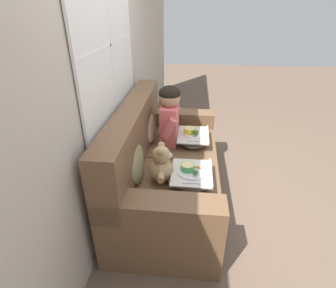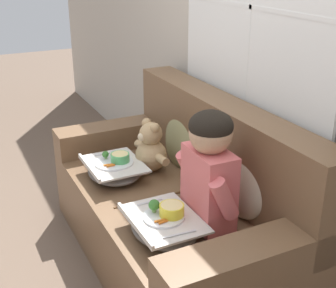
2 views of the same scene
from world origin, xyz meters
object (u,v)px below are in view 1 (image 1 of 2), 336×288
(throw_pillow_behind_teddy, at_px, (134,160))
(lap_tray_child, at_px, (193,138))
(lap_tray_teddy, at_px, (191,176))
(throw_pillow_behind_child, at_px, (148,125))
(teddy_bear, at_px, (162,166))
(child_figure, at_px, (170,112))
(couch, at_px, (163,168))

(throw_pillow_behind_teddy, xyz_separation_m, lap_tray_child, (0.73, -0.49, -0.13))
(lap_tray_child, xyz_separation_m, lap_tray_teddy, (-0.72, -0.00, -0.00))
(throw_pillow_behind_child, relative_size, teddy_bear, 1.13)
(teddy_bear, relative_size, lap_tray_child, 0.86)
(throw_pillow_behind_child, bearing_deg, lap_tray_teddy, -145.91)
(throw_pillow_behind_teddy, xyz_separation_m, teddy_bear, (0.00, -0.24, -0.05))
(throw_pillow_behind_child, relative_size, lap_tray_child, 0.97)
(teddy_bear, xyz_separation_m, lap_tray_child, (0.72, -0.25, -0.09))
(lap_tray_teddy, bearing_deg, lap_tray_child, 0.03)
(lap_tray_child, height_order, lap_tray_teddy, lap_tray_child)
(throw_pillow_behind_teddy, distance_m, teddy_bear, 0.24)
(throw_pillow_behind_teddy, height_order, child_figure, child_figure)
(couch, xyz_separation_m, throw_pillow_behind_teddy, (-0.36, 0.20, 0.31))
(couch, relative_size, lap_tray_child, 4.32)
(couch, distance_m, throw_pillow_behind_child, 0.52)
(lap_tray_child, bearing_deg, teddy_bear, 160.76)
(teddy_bear, height_order, lap_tray_teddy, teddy_bear)
(teddy_bear, bearing_deg, child_figure, 0.29)
(child_figure, distance_m, lap_tray_child, 0.38)
(teddy_bear, bearing_deg, throw_pillow_behind_child, 18.13)
(throw_pillow_behind_child, xyz_separation_m, lap_tray_child, (-0.00, -0.49, -0.13))
(couch, xyz_separation_m, child_figure, (0.36, -0.03, 0.47))
(couch, xyz_separation_m, lap_tray_teddy, (-0.36, -0.29, 0.18))
(couch, bearing_deg, throw_pillow_behind_child, 29.44)
(child_figure, bearing_deg, lap_tray_child, -90.00)
(child_figure, bearing_deg, couch, 175.41)
(couch, bearing_deg, lap_tray_teddy, -141.71)
(teddy_bear, bearing_deg, couch, 5.16)
(couch, height_order, teddy_bear, couch)
(child_figure, bearing_deg, throw_pillow_behind_child, 89.99)
(child_figure, relative_size, teddy_bear, 1.68)
(throw_pillow_behind_child, height_order, child_figure, child_figure)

